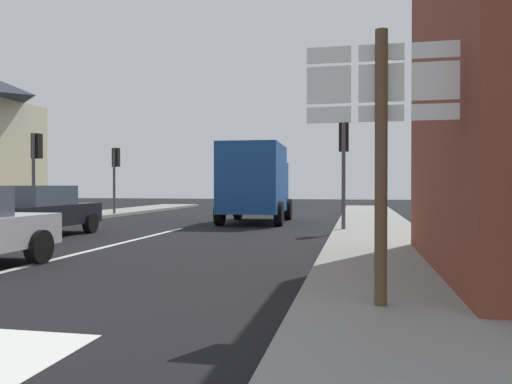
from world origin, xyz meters
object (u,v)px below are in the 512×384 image
object	(u,v)px
route_sign_post	(381,138)
traffic_light_far_left	(116,166)
sedan_far	(37,211)
delivery_truck	(256,181)
traffic_light_near_right	(344,151)
traffic_light_near_left	(36,158)

from	to	relation	value
route_sign_post	traffic_light_far_left	size ratio (longest dim) A/B	0.98
sedan_far	delivery_truck	size ratio (longest dim) A/B	0.84
delivery_truck	traffic_light_near_right	size ratio (longest dim) A/B	1.48
delivery_truck	traffic_light_near_left	world-z (taller)	traffic_light_near_left
route_sign_post	traffic_light_far_left	world-z (taller)	traffic_light_far_left
route_sign_post	traffic_light_near_right	size ratio (longest dim) A/B	0.93
sedan_far	traffic_light_near_left	xyz separation A→B (m)	(-2.42, 3.44, 1.72)
traffic_light_near_right	traffic_light_near_left	bearing A→B (deg)	177.74
delivery_truck	route_sign_post	size ratio (longest dim) A/B	1.59
route_sign_post	traffic_light_near_left	xyz separation A→B (m)	(-11.62, 10.54, 0.48)
route_sign_post	traffic_light_near_right	xyz separation A→B (m)	(-0.67, 10.11, 0.54)
traffic_light_near_left	traffic_light_near_right	size ratio (longest dim) A/B	0.98
sedan_far	traffic_light_near_right	size ratio (longest dim) A/B	1.24
delivery_truck	traffic_light_near_left	distance (m)	8.15
traffic_light_far_left	traffic_light_near_right	size ratio (longest dim) A/B	0.95
traffic_light_far_left	delivery_truck	bearing A→B (deg)	-21.10
sedan_far	delivery_truck	xyz separation A→B (m)	(5.00, 6.70, 0.89)
traffic_light_far_left	traffic_light_near_left	distance (m)	6.12
route_sign_post	traffic_light_far_left	distance (m)	20.32
sedan_far	traffic_light_near_right	bearing A→B (deg)	19.42
route_sign_post	traffic_light_near_left	bearing A→B (deg)	137.80
traffic_light_far_left	sedan_far	bearing A→B (deg)	-75.79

